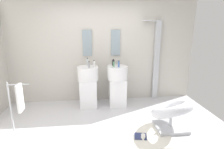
{
  "coord_description": "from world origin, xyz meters",
  "views": [
    {
      "loc": [
        -0.23,
        -2.9,
        1.85
      ],
      "look_at": [
        0.15,
        0.55,
        0.95
      ],
      "focal_mm": 28.62,
      "sensor_mm": 36.0,
      "label": 1
    }
  ],
  "objects_px": {
    "towel_rack": "(18,99)",
    "soap_bottle_black": "(113,63)",
    "soap_bottle_clear": "(87,62)",
    "soap_bottle_white": "(94,64)",
    "soap_bottle_blue": "(119,64)",
    "lounge_chair": "(172,112)",
    "coffee_mug": "(143,137)",
    "soap_bottle_green": "(114,64)",
    "pedestal_sink_left": "(88,85)",
    "magazine_navy": "(140,136)",
    "pedestal_sink_right": "(117,84)",
    "shower_column": "(156,59)",
    "soap_bottle_grey": "(89,65)"
  },
  "relations": [
    {
      "from": "pedestal_sink_right",
      "to": "shower_column",
      "type": "distance_m",
      "value": 1.23
    },
    {
      "from": "towel_rack",
      "to": "soap_bottle_clear",
      "type": "bearing_deg",
      "value": 43.46
    },
    {
      "from": "lounge_chair",
      "to": "soap_bottle_grey",
      "type": "xyz_separation_m",
      "value": [
        -1.52,
        1.08,
        0.7
      ]
    },
    {
      "from": "soap_bottle_black",
      "to": "magazine_navy",
      "type": "bearing_deg",
      "value": -78.6
    },
    {
      "from": "shower_column",
      "to": "soap_bottle_green",
      "type": "height_order",
      "value": "shower_column"
    },
    {
      "from": "shower_column",
      "to": "soap_bottle_grey",
      "type": "xyz_separation_m",
      "value": [
        -1.72,
        -0.45,
        -0.03
      ]
    },
    {
      "from": "soap_bottle_clear",
      "to": "soap_bottle_white",
      "type": "bearing_deg",
      "value": -57.2
    },
    {
      "from": "magazine_navy",
      "to": "towel_rack",
      "type": "bearing_deg",
      "value": 179.94
    },
    {
      "from": "lounge_chair",
      "to": "soap_bottle_blue",
      "type": "relative_size",
      "value": 6.8
    },
    {
      "from": "soap_bottle_black",
      "to": "pedestal_sink_left",
      "type": "bearing_deg",
      "value": -172.08
    },
    {
      "from": "lounge_chair",
      "to": "soap_bottle_grey",
      "type": "relative_size",
      "value": 7.08
    },
    {
      "from": "towel_rack",
      "to": "pedestal_sink_right",
      "type": "bearing_deg",
      "value": 26.71
    },
    {
      "from": "towel_rack",
      "to": "soap_bottle_green",
      "type": "xyz_separation_m",
      "value": [
        1.82,
        0.88,
        0.42
      ]
    },
    {
      "from": "magazine_navy",
      "to": "soap_bottle_blue",
      "type": "bearing_deg",
      "value": 110.89
    },
    {
      "from": "soap_bottle_grey",
      "to": "soap_bottle_black",
      "type": "bearing_deg",
      "value": 19.25
    },
    {
      "from": "soap_bottle_clear",
      "to": "pedestal_sink_left",
      "type": "bearing_deg",
      "value": -89.04
    },
    {
      "from": "pedestal_sink_right",
      "to": "coffee_mug",
      "type": "distance_m",
      "value": 1.58
    },
    {
      "from": "shower_column",
      "to": "pedestal_sink_left",
      "type": "bearing_deg",
      "value": -169.11
    },
    {
      "from": "magazine_navy",
      "to": "soap_bottle_white",
      "type": "height_order",
      "value": "soap_bottle_white"
    },
    {
      "from": "coffee_mug",
      "to": "soap_bottle_black",
      "type": "xyz_separation_m",
      "value": [
        -0.33,
        1.57,
        1.0
      ]
    },
    {
      "from": "soap_bottle_green",
      "to": "soap_bottle_blue",
      "type": "height_order",
      "value": "soap_bottle_blue"
    },
    {
      "from": "lounge_chair",
      "to": "magazine_navy",
      "type": "height_order",
      "value": "lounge_chair"
    },
    {
      "from": "towel_rack",
      "to": "soap_bottle_black",
      "type": "bearing_deg",
      "value": 29.9
    },
    {
      "from": "towel_rack",
      "to": "soap_bottle_grey",
      "type": "bearing_deg",
      "value": 34.16
    },
    {
      "from": "soap_bottle_green",
      "to": "soap_bottle_clear",
      "type": "xyz_separation_m",
      "value": [
        -0.61,
        0.26,
        0.02
      ]
    },
    {
      "from": "coffee_mug",
      "to": "lounge_chair",
      "type": "bearing_deg",
      "value": 25.2
    },
    {
      "from": "magazine_navy",
      "to": "soap_bottle_white",
      "type": "relative_size",
      "value": 1.22
    },
    {
      "from": "shower_column",
      "to": "magazine_navy",
      "type": "height_order",
      "value": "shower_column"
    },
    {
      "from": "pedestal_sink_right",
      "to": "towel_rack",
      "type": "height_order",
      "value": "pedestal_sink_right"
    },
    {
      "from": "magazine_navy",
      "to": "soap_bottle_clear",
      "type": "relative_size",
      "value": 1.14
    },
    {
      "from": "soap_bottle_black",
      "to": "towel_rack",
      "type": "bearing_deg",
      "value": -150.1
    },
    {
      "from": "shower_column",
      "to": "soap_bottle_black",
      "type": "height_order",
      "value": "shower_column"
    },
    {
      "from": "soap_bottle_green",
      "to": "soap_bottle_clear",
      "type": "relative_size",
      "value": 0.83
    },
    {
      "from": "pedestal_sink_left",
      "to": "magazine_navy",
      "type": "distance_m",
      "value": 1.77
    },
    {
      "from": "soap_bottle_white",
      "to": "soap_bottle_black",
      "type": "height_order",
      "value": "soap_bottle_white"
    },
    {
      "from": "shower_column",
      "to": "towel_rack",
      "type": "distance_m",
      "value": 3.27
    },
    {
      "from": "pedestal_sink_left",
      "to": "soap_bottle_blue",
      "type": "height_order",
      "value": "soap_bottle_blue"
    },
    {
      "from": "lounge_chair",
      "to": "soap_bottle_white",
      "type": "xyz_separation_m",
      "value": [
        -1.4,
        1.14,
        0.71
      ]
    },
    {
      "from": "towel_rack",
      "to": "coffee_mug",
      "type": "xyz_separation_m",
      "value": [
        2.16,
        -0.52,
        -0.57
      ]
    },
    {
      "from": "soap_bottle_blue",
      "to": "lounge_chair",
      "type": "bearing_deg",
      "value": -51.89
    },
    {
      "from": "soap_bottle_black",
      "to": "soap_bottle_blue",
      "type": "bearing_deg",
      "value": -64.66
    },
    {
      "from": "pedestal_sink_left",
      "to": "magazine_navy",
      "type": "bearing_deg",
      "value": -57.08
    },
    {
      "from": "pedestal_sink_left",
      "to": "soap_bottle_clear",
      "type": "height_order",
      "value": "soap_bottle_clear"
    },
    {
      "from": "lounge_chair",
      "to": "soap_bottle_green",
      "type": "relative_size",
      "value": 7.24
    },
    {
      "from": "soap_bottle_white",
      "to": "soap_bottle_blue",
      "type": "height_order",
      "value": "soap_bottle_white"
    },
    {
      "from": "coffee_mug",
      "to": "soap_bottle_white",
      "type": "distance_m",
      "value": 1.91
    },
    {
      "from": "coffee_mug",
      "to": "soap_bottle_black",
      "type": "relative_size",
      "value": 0.59
    },
    {
      "from": "pedestal_sink_right",
      "to": "soap_bottle_grey",
      "type": "xyz_separation_m",
      "value": [
        -0.67,
        -0.12,
        0.52
      ]
    },
    {
      "from": "pedestal_sink_left",
      "to": "soap_bottle_white",
      "type": "relative_size",
      "value": 6.44
    },
    {
      "from": "lounge_chair",
      "to": "soap_bottle_green",
      "type": "height_order",
      "value": "soap_bottle_green"
    }
  ]
}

